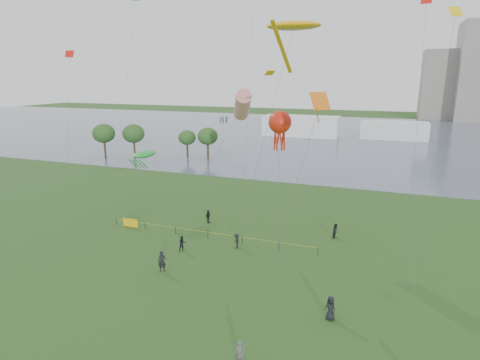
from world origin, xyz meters
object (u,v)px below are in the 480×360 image
(fence, at_px, (159,227))
(kite_octopus, at_px, (280,123))
(kite_flyer, at_px, (240,354))
(kite_stingray, at_px, (293,26))

(fence, relative_size, kite_octopus, 1.74)
(kite_flyer, bearing_deg, fence, 125.79)
(fence, distance_m, kite_flyer, 23.95)
(fence, relative_size, kite_stingray, 1.07)
(fence, xyz_separation_m, kite_flyer, (16.33, -17.52, 0.30))
(kite_flyer, distance_m, kite_octopus, 23.84)
(kite_stingray, bearing_deg, fence, -145.48)
(kite_stingray, relative_size, kite_octopus, 1.62)
(fence, xyz_separation_m, kite_octopus, (13.14, 2.97, 12.06))
(kite_flyer, distance_m, kite_stingray, 29.85)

